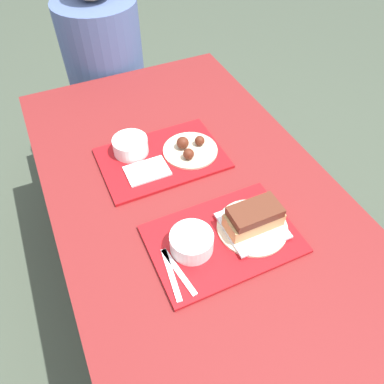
# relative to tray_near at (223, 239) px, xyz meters

# --- Properties ---
(ground_plane) EXTENTS (12.00, 12.00, 0.00)m
(ground_plane) POSITION_rel_tray_near_xyz_m (0.01, 0.22, -0.74)
(ground_plane) COLOR #424C3D
(picnic_table) EXTENTS (0.93, 1.65, 0.73)m
(picnic_table) POSITION_rel_tray_near_xyz_m (0.01, 0.22, -0.09)
(picnic_table) COLOR maroon
(picnic_table) RESTS_ON ground_plane
(picnic_bench_far) EXTENTS (0.89, 0.28, 0.45)m
(picnic_bench_far) POSITION_rel_tray_near_xyz_m (0.01, 1.26, -0.36)
(picnic_bench_far) COLOR maroon
(picnic_bench_far) RESTS_ON ground_plane
(tray_near) EXTENTS (0.44, 0.30, 0.01)m
(tray_near) POSITION_rel_tray_near_xyz_m (0.00, 0.00, 0.00)
(tray_near) COLOR #B21419
(tray_near) RESTS_ON picnic_table
(tray_far) EXTENTS (0.44, 0.30, 0.01)m
(tray_far) POSITION_rel_tray_near_xyz_m (-0.04, 0.41, 0.00)
(tray_far) COLOR #B21419
(tray_far) RESTS_ON picnic_table
(bowl_coleslaw_near) EXTENTS (0.13, 0.13, 0.06)m
(bowl_coleslaw_near) POSITION_rel_tray_near_xyz_m (-0.10, 0.01, 0.04)
(bowl_coleslaw_near) COLOR white
(bowl_coleslaw_near) RESTS_ON tray_near
(brisket_sandwich_plate) EXTENTS (0.22, 0.22, 0.09)m
(brisket_sandwich_plate) POSITION_rel_tray_near_xyz_m (0.10, -0.00, 0.04)
(brisket_sandwich_plate) COLOR beige
(brisket_sandwich_plate) RESTS_ON tray_near
(plastic_fork_near) EXTENTS (0.04, 0.17, 0.00)m
(plastic_fork_near) POSITION_rel_tray_near_xyz_m (-0.19, -0.05, 0.01)
(plastic_fork_near) COLOR white
(plastic_fork_near) RESTS_ON tray_near
(plastic_knife_near) EXTENTS (0.04, 0.17, 0.00)m
(plastic_knife_near) POSITION_rel_tray_near_xyz_m (-0.17, -0.05, 0.01)
(plastic_knife_near) COLOR white
(plastic_knife_near) RESTS_ON tray_near
(bowl_coleslaw_far) EXTENTS (0.13, 0.13, 0.06)m
(bowl_coleslaw_far) POSITION_rel_tray_near_xyz_m (-0.13, 0.48, 0.04)
(bowl_coleslaw_far) COLOR white
(bowl_coleslaw_far) RESTS_ON tray_far
(wings_plate_far) EXTENTS (0.20, 0.20, 0.05)m
(wings_plate_far) POSITION_rel_tray_near_xyz_m (0.07, 0.39, 0.02)
(wings_plate_far) COLOR beige
(wings_plate_far) RESTS_ON tray_far
(napkin_far) EXTENTS (0.15, 0.10, 0.01)m
(napkin_far) POSITION_rel_tray_near_xyz_m (-0.11, 0.36, 0.01)
(napkin_far) COLOR white
(napkin_far) RESTS_ON tray_far
(person_seated_across) EXTENTS (0.40, 0.40, 0.74)m
(person_seated_across) POSITION_rel_tray_near_xyz_m (-0.02, 1.26, 0.02)
(person_seated_across) COLOR #4C6093
(person_seated_across) RESTS_ON picnic_bench_far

